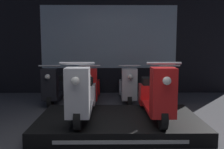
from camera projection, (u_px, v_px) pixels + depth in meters
name	position (u px, v px, depth m)	size (l,w,h in m)	color
shop_wall_back	(109.00, 35.00, 6.84)	(6.73, 0.09, 3.20)	black
display_platform	(119.00, 123.00, 4.01)	(2.55, 1.56, 0.21)	black
scooter_display_left	(82.00, 96.00, 3.90)	(0.46, 1.63, 0.92)	black
scooter_display_right	(155.00, 96.00, 3.91)	(0.46, 1.63, 0.92)	black
scooter_backrow_0	(56.00, 87.00, 5.87)	(0.46, 1.63, 0.92)	black
scooter_backrow_1	(92.00, 87.00, 5.88)	(0.46, 1.63, 0.92)	black
scooter_backrow_2	(127.00, 87.00, 5.89)	(0.46, 1.63, 0.92)	black
scooter_backrow_3	(163.00, 87.00, 5.90)	(0.46, 1.63, 0.92)	black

